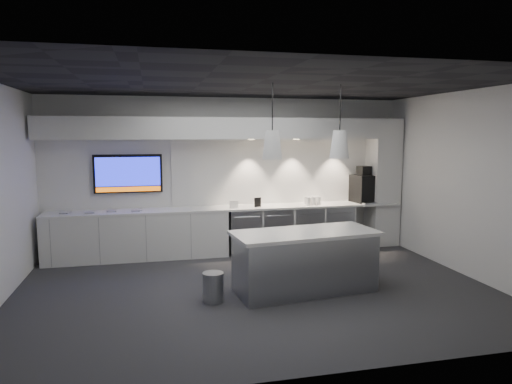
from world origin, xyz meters
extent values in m
plane|color=#2E2E30|center=(0.00, 0.00, 0.00)|extent=(7.00, 7.00, 0.00)
plane|color=black|center=(0.00, 0.00, 3.00)|extent=(7.00, 7.00, 0.00)
plane|color=white|center=(0.00, 2.50, 1.50)|extent=(7.00, 0.00, 7.00)
plane|color=white|center=(0.00, -2.50, 1.50)|extent=(7.00, 0.00, 7.00)
plane|color=white|center=(3.50, 0.00, 1.50)|extent=(0.00, 7.00, 7.00)
cube|color=white|center=(0.00, 2.17, 0.88)|extent=(6.80, 0.65, 0.04)
cube|color=silver|center=(-1.75, 2.17, 0.43)|extent=(3.30, 0.63, 0.86)
cube|color=gray|center=(0.25, 2.17, 0.42)|extent=(0.60, 0.61, 0.85)
cube|color=gray|center=(0.88, 2.17, 0.42)|extent=(0.60, 0.61, 0.85)
cube|color=gray|center=(1.51, 2.17, 0.42)|extent=(0.60, 0.61, 0.85)
cube|color=gray|center=(2.14, 2.17, 0.42)|extent=(0.60, 0.61, 0.85)
cube|color=silver|center=(1.20, 2.48, 1.55)|extent=(4.60, 0.03, 1.30)
cube|color=silver|center=(0.00, 2.20, 2.40)|extent=(6.90, 0.60, 0.40)
cube|color=silver|center=(3.20, 2.20, 1.30)|extent=(0.55, 0.55, 2.60)
cube|color=black|center=(-1.90, 2.45, 1.56)|extent=(1.25, 0.06, 0.72)
cube|color=#151DCC|center=(-1.90, 2.42, 1.60)|extent=(1.17, 0.00, 0.54)
cube|color=#CA590B|center=(-1.90, 2.42, 1.27)|extent=(1.17, 0.00, 0.09)
cube|color=gray|center=(0.68, -0.21, 0.42)|extent=(2.09, 1.03, 0.84)
cube|color=white|center=(0.68, -0.21, 0.87)|extent=(2.20, 1.14, 0.05)
cylinder|color=gray|center=(-0.69, -0.33, 0.20)|extent=(0.35, 0.35, 0.41)
cube|color=black|center=(2.77, 2.20, 1.18)|extent=(0.48, 0.52, 0.56)
cube|color=black|center=(2.77, 2.20, 1.55)|extent=(0.26, 0.26, 0.18)
cube|color=gray|center=(2.77, 1.96, 0.92)|extent=(0.34, 0.25, 0.03)
cube|color=black|center=(0.51, 2.09, 0.99)|extent=(0.14, 0.05, 0.18)
cube|color=white|center=(0.04, 2.05, 0.97)|extent=(0.18, 0.08, 0.14)
cube|color=#979797|center=(-2.99, 2.15, 0.91)|extent=(0.19, 0.19, 0.02)
cube|color=#979797|center=(-2.57, 2.08, 0.91)|extent=(0.18, 0.18, 0.02)
cube|color=#979797|center=(-2.20, 2.15, 0.91)|extent=(0.19, 0.19, 0.02)
cube|color=#979797|center=(-1.75, 2.10, 0.91)|extent=(0.20, 0.20, 0.02)
cone|color=silver|center=(0.18, -0.21, 2.15)|extent=(0.28, 0.28, 0.40)
cylinder|color=black|center=(0.18, -0.21, 2.70)|extent=(0.02, 0.02, 0.70)
cone|color=silver|center=(1.19, -0.21, 2.15)|extent=(0.28, 0.28, 0.40)
cylinder|color=black|center=(1.19, -0.21, 2.70)|extent=(0.02, 0.02, 0.70)
camera|label=1|loc=(-1.47, -6.38, 2.31)|focal=32.00mm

